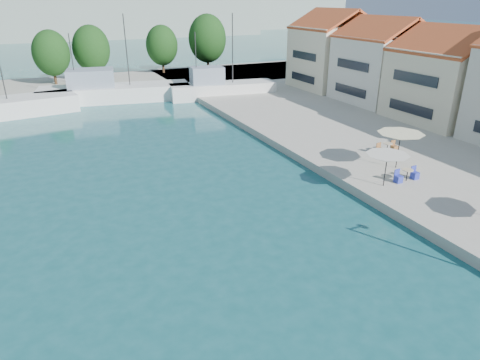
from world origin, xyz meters
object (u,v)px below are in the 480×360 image
umbrella_white (387,158)px  umbrella_cream (400,137)px  trawler_03 (112,92)px  trawler_04 (220,89)px

umbrella_white → umbrella_cream: (2.94, 2.03, 0.40)m
trawler_03 → umbrella_cream: trawler_03 is taller
umbrella_white → umbrella_cream: 3.60m
umbrella_white → umbrella_cream: bearing=34.7°
trawler_03 → umbrella_cream: size_ratio=5.75×
trawler_04 → umbrella_cream: size_ratio=4.25×
trawler_03 → umbrella_cream: bearing=-57.8°
trawler_03 → trawler_04: bearing=-7.9°
trawler_04 → umbrella_cream: (1.28, -28.51, 1.76)m
trawler_03 → umbrella_white: size_ratio=6.78×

